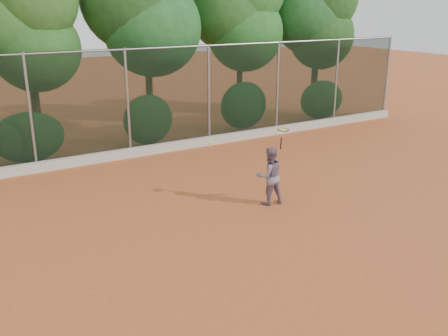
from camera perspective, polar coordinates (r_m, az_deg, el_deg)
ground at (r=11.00m, az=2.72°, el=-7.60°), size 80.00×80.00×0.00m
concrete_curb at (r=16.67m, az=-10.40°, el=1.75°), size 24.00×0.20×0.30m
tennis_player at (r=12.43m, az=5.21°, el=-0.89°), size 0.79×0.66×1.47m
chainlink_fence at (r=16.45m, az=-10.96°, el=7.62°), size 24.09×0.09×3.50m
foliage_backdrop at (r=17.90m, az=-15.50°, el=16.35°), size 23.70×3.63×7.55m
tennis_racket at (r=12.09m, az=6.73°, el=4.19°), size 0.36×0.36×0.51m
tennis_ball_in_flight at (r=11.22m, az=-1.64°, el=2.80°), size 0.06×0.06×0.06m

